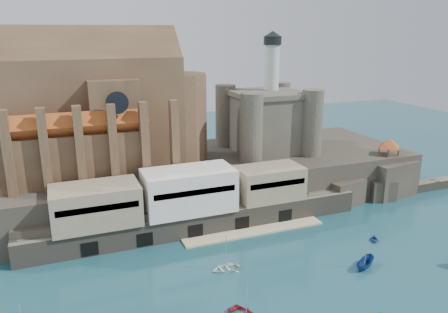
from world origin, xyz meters
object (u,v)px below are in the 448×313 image
at_px(pavilion, 389,144).
at_px(boat_2, 364,267).
at_px(church, 100,113).
at_px(castle_keep, 267,118).

bearing_deg(pavilion, boat_2, -135.59).
bearing_deg(church, castle_keep, -1.11).
relative_size(pavilion, boat_2, 1.24).
bearing_deg(boat_2, castle_keep, -30.98).
height_order(castle_keep, pavilion, castle_keep).
xyz_separation_m(church, boat_2, (37.93, -43.48, -22.13)).
relative_size(church, pavilion, 7.34).
xyz_separation_m(church, castle_keep, (40.21, -0.78, -3.81)).
height_order(pavilion, boat_2, pavilion).
distance_m(church, boat_2, 61.80).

